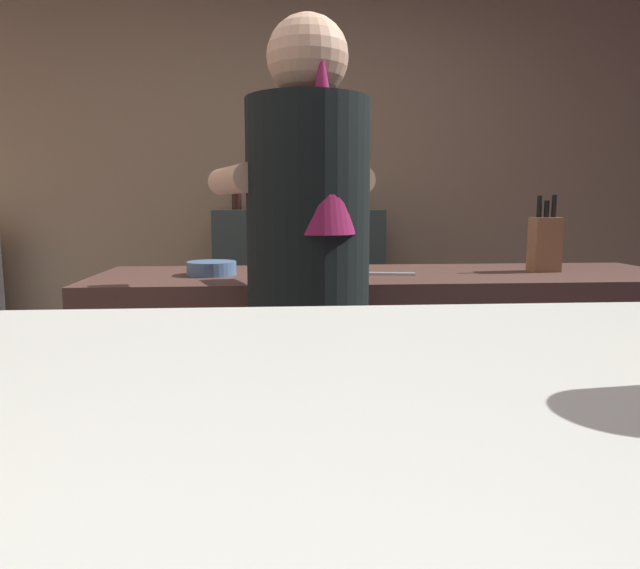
{
  "coord_description": "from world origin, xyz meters",
  "views": [
    {
      "loc": [
        -0.06,
        -1.4,
        1.17
      ],
      "look_at": [
        -0.01,
        -0.75,
        1.08
      ],
      "focal_mm": 32.06,
      "sensor_mm": 36.0,
      "label": 1
    }
  ],
  "objects_px": {
    "bartender": "(309,278)",
    "mixing_bowl": "(212,268)",
    "bottle_vinegar": "(237,197)",
    "knife_block": "(545,243)",
    "chefs_knife": "(381,274)",
    "bottle_hot_sauce": "(313,194)"
  },
  "relations": [
    {
      "from": "bottle_hot_sauce",
      "to": "bottle_vinegar",
      "type": "relative_size",
      "value": 1.2
    },
    {
      "from": "bottle_hot_sauce",
      "to": "bottle_vinegar",
      "type": "bearing_deg",
      "value": 178.79
    },
    {
      "from": "knife_block",
      "to": "mixing_bowl",
      "type": "relative_size",
      "value": 1.63
    },
    {
      "from": "knife_block",
      "to": "bottle_hot_sauce",
      "type": "relative_size",
      "value": 1.25
    },
    {
      "from": "bartender",
      "to": "chefs_knife",
      "type": "xyz_separation_m",
      "value": [
        0.28,
        0.41,
        -0.04
      ]
    },
    {
      "from": "mixing_bowl",
      "to": "bottle_vinegar",
      "type": "relative_size",
      "value": 0.92
    },
    {
      "from": "chefs_knife",
      "to": "bottle_hot_sauce",
      "type": "bearing_deg",
      "value": 105.63
    },
    {
      "from": "chefs_knife",
      "to": "bottle_hot_sauce",
      "type": "xyz_separation_m",
      "value": [
        -0.16,
        1.35,
        0.3
      ]
    },
    {
      "from": "bartender",
      "to": "bottle_hot_sauce",
      "type": "distance_m",
      "value": 1.78
    },
    {
      "from": "knife_block",
      "to": "mixing_bowl",
      "type": "height_order",
      "value": "knife_block"
    },
    {
      "from": "bartender",
      "to": "mixing_bowl",
      "type": "bearing_deg",
      "value": 17.36
    },
    {
      "from": "bottle_vinegar",
      "to": "knife_block",
      "type": "bearing_deg",
      "value": -46.78
    },
    {
      "from": "bottle_vinegar",
      "to": "bartender",
      "type": "bearing_deg",
      "value": -79.76
    },
    {
      "from": "mixing_bowl",
      "to": "bottle_vinegar",
      "type": "bearing_deg",
      "value": 89.97
    },
    {
      "from": "bottle_hot_sauce",
      "to": "mixing_bowl",
      "type": "bearing_deg",
      "value": -108.59
    },
    {
      "from": "bartender",
      "to": "mixing_bowl",
      "type": "xyz_separation_m",
      "value": [
        -0.32,
        0.45,
        -0.02
      ]
    },
    {
      "from": "chefs_knife",
      "to": "bottle_vinegar",
      "type": "distance_m",
      "value": 1.51
    },
    {
      "from": "chefs_knife",
      "to": "bottle_vinegar",
      "type": "relative_size",
      "value": 1.28
    },
    {
      "from": "bartender",
      "to": "knife_block",
      "type": "xyz_separation_m",
      "value": [
        0.9,
        0.47,
        0.06
      ]
    },
    {
      "from": "knife_block",
      "to": "bottle_vinegar",
      "type": "xyz_separation_m",
      "value": [
        -1.22,
        1.3,
        0.18
      ]
    },
    {
      "from": "bartender",
      "to": "chefs_knife",
      "type": "height_order",
      "value": "bartender"
    },
    {
      "from": "knife_block",
      "to": "bottle_hot_sauce",
      "type": "bearing_deg",
      "value": 121.18
    }
  ]
}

